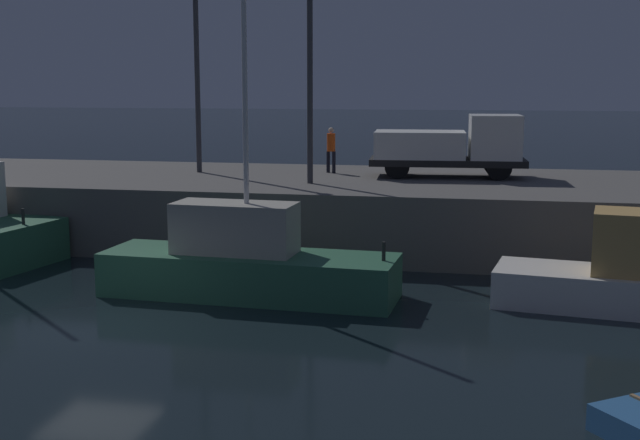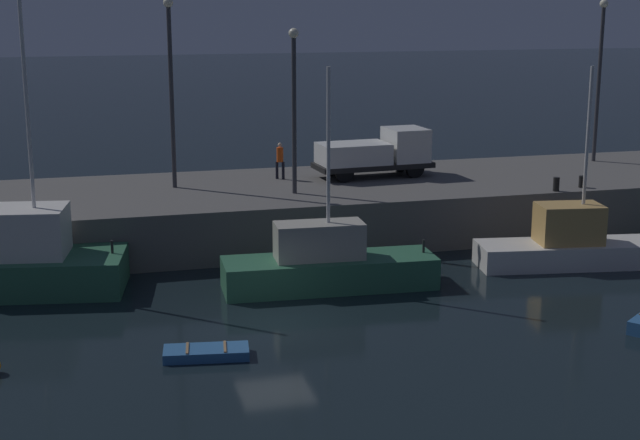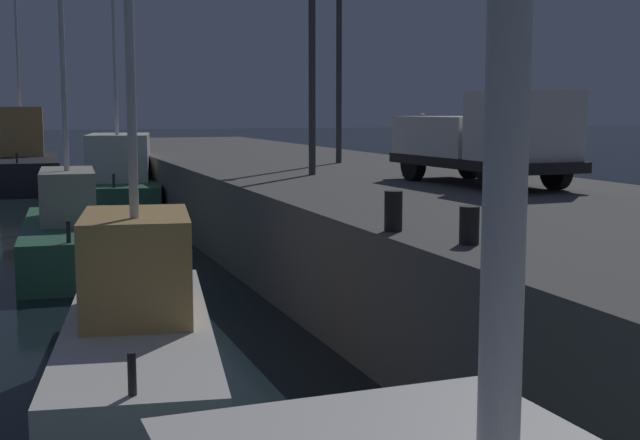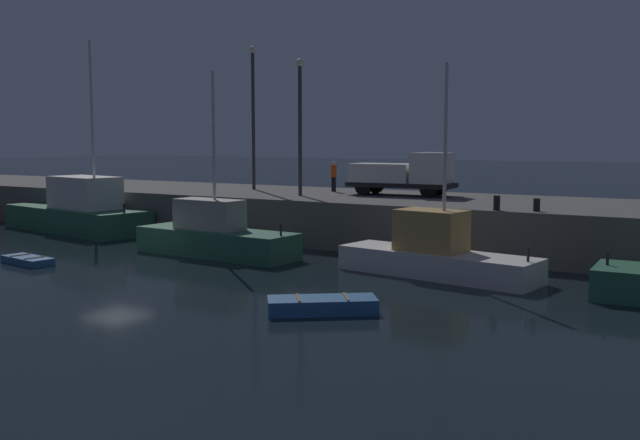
% 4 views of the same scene
% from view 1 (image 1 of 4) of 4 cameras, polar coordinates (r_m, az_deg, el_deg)
% --- Properties ---
extents(ground_plane, '(320.00, 320.00, 0.00)m').
position_cam_1_polar(ground_plane, '(20.88, -15.17, -7.00)').
color(ground_plane, black).
extents(pier_quay, '(62.81, 9.51, 2.32)m').
position_cam_1_polar(pier_quay, '(31.59, -5.61, 0.96)').
color(pier_quay, '#5B5956').
rests_on(pier_quay, ground).
extents(fishing_boat_white, '(8.19, 2.78, 8.35)m').
position_cam_1_polar(fishing_boat_white, '(22.74, -5.09, -3.02)').
color(fishing_boat_white, '#2D6647').
rests_on(fishing_boat_white, ground).
extents(lamp_post_west, '(0.44, 0.44, 8.48)m').
position_cam_1_polar(lamp_post_west, '(32.71, -8.49, 11.88)').
color(lamp_post_west, '#38383D').
rests_on(lamp_post_west, pier_quay).
extents(lamp_post_east, '(0.44, 0.44, 7.20)m').
position_cam_1_polar(lamp_post_east, '(28.72, -0.70, 11.00)').
color(lamp_post_east, '#38383D').
rests_on(lamp_post_east, pier_quay).
extents(utility_truck, '(5.81, 2.50, 2.30)m').
position_cam_1_polar(utility_truck, '(31.08, 9.13, 5.05)').
color(utility_truck, black).
rests_on(utility_truck, pier_quay).
extents(dockworker, '(0.45, 0.45, 1.75)m').
position_cam_1_polar(dockworker, '(32.16, 0.76, 5.03)').
color(dockworker, black).
rests_on(dockworker, pier_quay).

